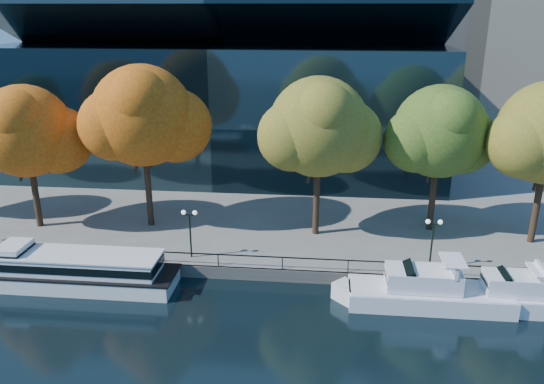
# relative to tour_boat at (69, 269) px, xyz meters

# --- Properties ---
(ground) EXTENTS (160.00, 160.00, 0.00)m
(ground) POSITION_rel_tour_boat_xyz_m (10.93, -0.86, -1.37)
(ground) COLOR black
(ground) RESTS_ON ground
(promenade) EXTENTS (90.00, 67.08, 1.00)m
(promenade) POSITION_rel_tour_boat_xyz_m (10.93, 35.51, -0.87)
(promenade) COLOR slate
(promenade) RESTS_ON ground
(railing) EXTENTS (88.20, 0.08, 0.99)m
(railing) POSITION_rel_tour_boat_xyz_m (10.93, 2.39, 0.57)
(railing) COLOR black
(railing) RESTS_ON promenade
(convention_building) EXTENTS (50.00, 24.57, 21.43)m
(convention_building) POSITION_rel_tour_boat_xyz_m (6.93, 30.92, 7.14)
(convention_building) COLOR black
(convention_building) RESTS_ON ground
(tour_boat) EXTENTS (16.92, 3.77, 3.21)m
(tour_boat) POSITION_rel_tour_boat_xyz_m (0.00, 0.00, 0.00)
(tour_boat) COLOR white
(tour_boat) RESTS_ON ground
(cruiser_near) EXTENTS (12.55, 3.23, 3.64)m
(cruiser_near) POSITION_rel_tour_boat_xyz_m (26.07, -0.20, -0.24)
(cruiser_near) COLOR white
(cruiser_near) RESTS_ON ground
(cruiser_far) EXTENTS (10.38, 2.88, 3.39)m
(cruiser_far) POSITION_rel_tour_boat_xyz_m (32.31, -0.10, -0.29)
(cruiser_far) COLOR white
(cruiser_far) RESTS_ON ground
(tree_1) EXTENTS (10.05, 8.24, 12.88)m
(tree_1) POSITION_rel_tour_boat_xyz_m (-6.77, 8.52, 8.32)
(tree_1) COLOR black
(tree_1) RESTS_ON promenade
(tree_2) EXTENTS (11.00, 9.02, 14.55)m
(tree_2) POSITION_rel_tour_boat_xyz_m (3.32, 9.82, 9.59)
(tree_2) COLOR black
(tree_2) RESTS_ON promenade
(tree_3) EXTENTS (10.49, 8.60, 13.80)m
(tree_3) POSITION_rel_tour_boat_xyz_m (18.48, 9.37, 9.05)
(tree_3) COLOR black
(tree_3) RESTS_ON promenade
(tree_4) EXTENTS (9.93, 8.14, 12.98)m
(tree_4) POSITION_rel_tour_boat_xyz_m (28.72, 11.33, 8.47)
(tree_4) COLOR black
(tree_4) RESTS_ON promenade
(lamp_1) EXTENTS (1.26, 0.36, 4.03)m
(lamp_1) POSITION_rel_tour_boat_xyz_m (8.50, 3.64, 2.62)
(lamp_1) COLOR black
(lamp_1) RESTS_ON promenade
(lamp_2) EXTENTS (1.26, 0.36, 4.03)m
(lamp_2) POSITION_rel_tour_boat_xyz_m (27.21, 3.64, 2.62)
(lamp_2) COLOR black
(lamp_2) RESTS_ON promenade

